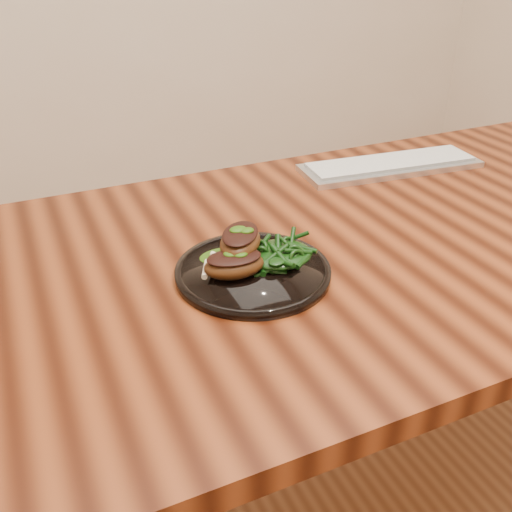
{
  "coord_description": "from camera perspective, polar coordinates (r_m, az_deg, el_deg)",
  "views": [
    {
      "loc": [
        -0.56,
        -0.75,
        1.23
      ],
      "look_at": [
        -0.24,
        -0.05,
        0.78
      ],
      "focal_mm": 40.0,
      "sensor_mm": 36.0,
      "label": 1
    }
  ],
  "objects": [
    {
      "name": "desk",
      "position": [
        1.09,
        10.34,
        -1.48
      ],
      "size": [
        1.6,
        0.8,
        0.75
      ],
      "color": "black",
      "rests_on": "ground"
    },
    {
      "name": "greens_heap",
      "position": [
        0.91,
        2.35,
        0.56
      ],
      "size": [
        0.11,
        0.1,
        0.04
      ],
      "color": "black",
      "rests_on": "plate"
    },
    {
      "name": "keyboard",
      "position": [
        1.35,
        13.29,
        8.86
      ],
      "size": [
        0.43,
        0.17,
        0.02
      ],
      "color": "silver",
      "rests_on": "desk"
    },
    {
      "name": "lamb_chop_front",
      "position": [
        0.87,
        -2.24,
        -0.78
      ],
      "size": [
        0.1,
        0.08,
        0.04
      ],
      "color": "#4A250E",
      "rests_on": "plate"
    },
    {
      "name": "plate",
      "position": [
        0.9,
        -0.31,
        -1.53
      ],
      "size": [
        0.25,
        0.25,
        0.01
      ],
      "color": "black",
      "rests_on": "desk"
    },
    {
      "name": "lamb_chop_back",
      "position": [
        0.89,
        -1.61,
        1.56
      ],
      "size": [
        0.11,
        0.12,
        0.04
      ],
      "color": "#4A250E",
      "rests_on": "plate"
    },
    {
      "name": "herb_smear",
      "position": [
        0.93,
        -3.38,
        0.06
      ],
      "size": [
        0.08,
        0.05,
        0.0
      ],
      "primitive_type": "ellipsoid",
      "color": "#1A3F06",
      "rests_on": "plate"
    }
  ]
}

